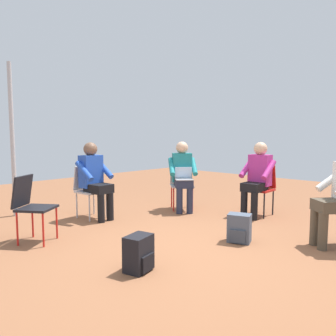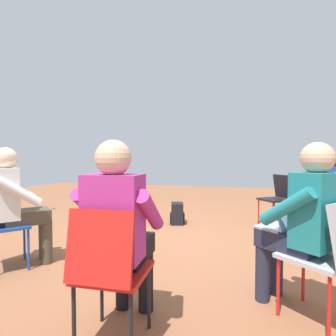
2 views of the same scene
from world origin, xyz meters
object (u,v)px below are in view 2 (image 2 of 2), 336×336
chair_south (109,267)px  backpack_near_laptop_user (130,239)px  person_with_laptop (302,219)px  person_in_magenta (120,226)px  chair_southeast (327,252)px  backpack_by_empty_chair (177,215)px  person_in_blue (331,195)px  person_in_white (17,200)px  chair_northeast (277,196)px

chair_south → backpack_near_laptop_user: chair_south is taller
chair_south → person_with_laptop: bearing=28.3°
person_in_magenta → backpack_near_laptop_user: person_in_magenta is taller
chair_southeast → backpack_by_empty_chair: (-1.57, 2.42, -0.34)m
person_with_laptop → person_in_blue: same height
person_with_laptop → person_in_blue: 1.57m
chair_south → person_in_blue: bearing=47.4°
person_in_white → chair_southeast: bearing=35.1°
person_with_laptop → person_in_magenta: (-1.18, -0.53, 0.00)m
chair_south → person_in_white: (-1.48, 0.85, 0.20)m
person_in_white → backpack_by_empty_chair: (1.22, 2.15, -0.54)m
chair_northeast → backpack_near_laptop_user: bearing=98.2°
chair_southeast → person_with_laptop: bearing=90.0°
chair_southeast → backpack_near_laptop_user: size_ratio=2.36×
person_in_blue → backpack_by_empty_chair: (-2.07, 0.88, -0.54)m
chair_southeast → backpack_near_laptop_user: chair_southeast is taller
person_in_magenta → person_in_blue: bearing=45.0°
person_in_blue → backpack_by_empty_chair: size_ratio=3.44×
person_in_magenta → backpack_by_empty_chair: person_in_magenta is taller
person_with_laptop → person_in_magenta: bearing=154.9°
chair_northeast → person_in_blue: (0.41, -1.22, 0.20)m
person_with_laptop → person_in_white: 2.67m
chair_northeast → chair_southeast: bearing=142.8°
backpack_by_empty_chair → backpack_near_laptop_user: bearing=-99.7°
chair_northeast → person_with_laptop: person_with_laptop is taller
person_in_white → chair_south: bearing=10.7°
chair_northeast → chair_south: same height
chair_south → person_in_blue: size_ratio=0.69×
chair_northeast → person_with_laptop: size_ratio=0.69×
chair_southeast → person_in_blue: size_ratio=0.69×
person_with_laptop → person_in_blue: size_ratio=1.00×
chair_southeast → person_in_blue: bearing=22.9°
person_in_magenta → backpack_near_laptop_user: bearing=108.1°
person_with_laptop → person_in_magenta: 1.30m
person_in_white → person_in_blue: bearing=61.8°
person_in_magenta → person_in_white: bearing=152.9°
person_in_blue → backpack_near_laptop_user: (-2.32, -0.59, -0.54)m
person_in_blue → chair_southeast: bearing=158.4°
chair_northeast → backpack_near_laptop_user: size_ratio=2.36×
person_in_blue → backpack_by_empty_chair: 2.31m
backpack_by_empty_chair → chair_southeast: bearing=-57.1°
chair_southeast → person_in_magenta: size_ratio=0.69×
person_in_blue → person_in_magenta: (-1.82, -1.96, 0.00)m
person_in_blue → person_in_magenta: same height
chair_northeast → chair_south: bearing=122.0°
chair_northeast → person_in_white: (-2.88, -2.49, 0.20)m
chair_south → chair_southeast: bearing=21.9°
chair_southeast → person_with_laptop: 0.26m
backpack_near_laptop_user → backpack_by_empty_chair: same height
person_in_blue → backpack_near_laptop_user: size_ratio=3.44×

